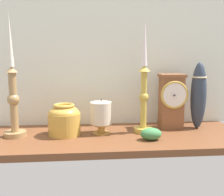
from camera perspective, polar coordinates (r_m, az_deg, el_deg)
ground_plane at (r=101.72cm, az=0.18°, el=-8.49°), size 100.00×36.00×2.40cm
back_wall at (r=115.60cm, az=-0.70°, el=10.52°), size 120.00×2.00×65.00cm
mantel_clock at (r=111.77cm, az=12.49°, el=-0.45°), size 11.13×10.05×22.05cm
candlestick_tall_left at (r=102.90cm, az=-20.22°, el=0.05°), size 7.88×7.88×44.23cm
candlestick_tall_center at (r=102.56cm, az=6.76°, el=1.31°), size 7.13×7.13×42.69cm
brass_vase_jar at (r=101.61cm, az=-10.09°, el=-4.48°), size 11.94×11.94×11.72cm
pillar_candle_front at (r=101.72cm, az=-2.31°, el=-3.63°), size 8.21×8.21×13.29cm
tall_ceramic_vase at (r=113.50cm, az=17.86°, el=0.54°), size 6.19×6.19×26.81cm
ivy_sprig at (r=96.00cm, az=8.28°, el=-7.55°), size 7.49×5.24×4.33cm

